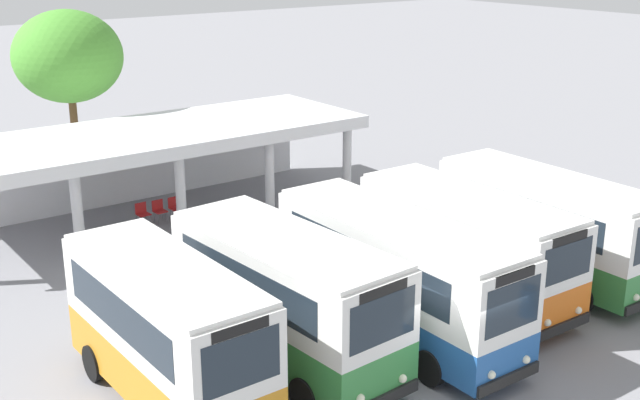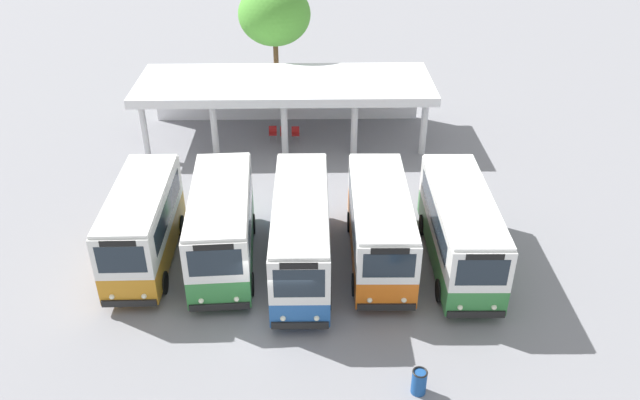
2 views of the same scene
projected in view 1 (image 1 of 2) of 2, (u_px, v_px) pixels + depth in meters
The scene contains 11 objects.
ground_plane at pixel (450, 390), 19.16m from camera, with size 180.00×180.00×0.00m, color gray.
city_bus_nearest_orange at pixel (166, 329), 18.09m from camera, with size 2.28×6.57×3.39m.
city_bus_second_in_row at pixel (286, 295), 19.81m from camera, with size 2.73×6.98×3.38m.
city_bus_middle_cream at pixel (396, 272), 21.25m from camera, with size 2.29×7.99×3.30m.
city_bus_fourth_amber at pixel (466, 242), 23.44m from camera, with size 2.45×7.21×3.21m.
city_bus_fifth_blue at pixel (547, 223), 24.96m from camera, with size 2.40×7.43×3.27m.
terminal_canopy at pixel (143, 147), 30.54m from camera, with size 16.27×5.69×3.40m.
waiting_chair_end_by_column at pixel (142, 212), 29.87m from camera, with size 0.46×0.46×0.86m.
waiting_chair_second_from_end at pixel (159, 209), 30.19m from camera, with size 0.46×0.46×0.86m.
waiting_chair_middle_seat at pixel (175, 206), 30.53m from camera, with size 0.46×0.46×0.86m.
roadside_tree_behind_canopy at pixel (68, 57), 33.15m from camera, with size 4.44×4.44×7.40m.
Camera 1 is at (-12.48, -11.71, 10.19)m, focal length 45.65 mm.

